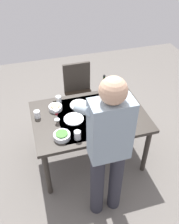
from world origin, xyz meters
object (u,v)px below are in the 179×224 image
dinner_plate_far (74,119)px  wine_bottle (104,88)px  dining_table (90,120)px  water_cup_near_left (59,99)px  chair_near (79,90)px  side_bowl_salad (62,136)px  wine_glass_left (56,113)px  serving_bowl_pasta (120,101)px  side_bowl_bread (55,107)px  water_cup_far_left (77,135)px  dinner_plate_near (79,105)px  water_cup_near_right (37,114)px  wine_glass_right (91,124)px  person_server (108,147)px

dinner_plate_far → wine_bottle: bearing=-143.0°
dining_table → water_cup_near_left: (0.30, -0.35, 0.12)m
chair_near → side_bowl_salad: bearing=67.8°
chair_near → dinner_plate_far: bearing=72.6°
wine_glass_left → serving_bowl_pasta: (-0.81, -0.09, -0.07)m
water_cup_near_left → side_bowl_bread: water_cup_near_left is taller
water_cup_far_left → dinner_plate_near: bearing=-105.9°
water_cup_near_left → side_bowl_bread: 0.15m
water_cup_near_left → wine_bottle: bearing=179.4°
water_cup_near_right → wine_glass_right: bearing=143.9°
water_cup_near_right → water_cup_near_left: bearing=-142.9°
person_server → wine_glass_right: size_ratio=11.19×
dinner_plate_near → water_cup_near_left: bearing=-30.1°
wine_glass_right → water_cup_near_right: (0.54, -0.39, -0.06)m
water_cup_near_right → dinner_plate_near: water_cup_near_right is taller
wine_glass_right → side_bowl_salad: 0.34m
dining_table → wine_bottle: bearing=-129.9°
dining_table → water_cup_near_left: size_ratio=15.31×
wine_glass_left → water_cup_near_left: 0.34m
dining_table → side_bowl_bread: size_ratio=8.34×
wine_glass_right → water_cup_near_right: size_ratio=1.65×
wine_glass_right → serving_bowl_pasta: size_ratio=0.50×
dining_table → serving_bowl_pasta: bearing=-164.4°
wine_glass_left → dinner_plate_near: wine_glass_left is taller
dining_table → wine_glass_right: size_ratio=8.84×
wine_glass_right → side_bowl_salad: bearing=3.0°
dining_table → water_cup_far_left: 0.42m
wine_glass_right → dinner_plate_far: size_ratio=0.66×
dining_table → side_bowl_salad: bearing=35.9°
side_bowl_salad → serving_bowl_pasta: bearing=-154.0°
wine_bottle → wine_glass_left: (0.67, 0.32, -0.01)m
wine_glass_left → wine_glass_right: (-0.33, 0.29, 0.00)m
person_server → wine_glass_right: bearing=-87.5°
water_cup_near_left → serving_bowl_pasta: size_ratio=0.29×
side_bowl_salad → dinner_plate_far: (-0.19, -0.26, -0.03)m
chair_near → dinner_plate_far: size_ratio=3.96×
dining_table → dinner_plate_near: size_ratio=5.80×
wine_glass_right → dinner_plate_far: wine_glass_right is taller
water_cup_far_left → side_bowl_salad: bearing=-19.3°
wine_glass_left → chair_near: bearing=-119.2°
chair_near → person_server: person_server is taller
side_bowl_bread → wine_glass_left: bearing=85.0°
wine_glass_left → side_bowl_bread: (-0.02, -0.19, -0.07)m
side_bowl_bread → dinner_plate_near: side_bowl_bread is taller
serving_bowl_pasta → side_bowl_bread: bearing=-6.9°
dinner_plate_far → dinner_plate_near: bearing=-117.8°
wine_bottle → wine_glass_left: bearing=25.5°
dining_table → dinner_plate_far: 0.21m
dinner_plate_near → dinner_plate_far: size_ratio=1.00×
serving_bowl_pasta → side_bowl_bread: same height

